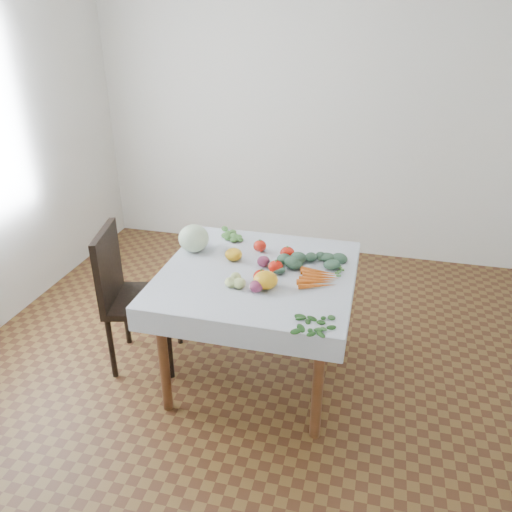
{
  "coord_description": "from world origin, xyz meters",
  "views": [
    {
      "loc": [
        0.63,
        -2.52,
        2.14
      ],
      "look_at": [
        -0.03,
        0.07,
        0.82
      ],
      "focal_mm": 35.0,
      "sensor_mm": 36.0,
      "label": 1
    }
  ],
  "objects_px": {
    "chair": "(128,289)",
    "carrot_bunch": "(318,278)",
    "cabbage": "(194,238)",
    "table": "(258,286)",
    "heirloom_back": "(234,254)"
  },
  "relations": [
    {
      "from": "table",
      "to": "heirloom_back",
      "type": "xyz_separation_m",
      "value": [
        -0.18,
        0.11,
        0.14
      ]
    },
    {
      "from": "cabbage",
      "to": "carrot_bunch",
      "type": "bearing_deg",
      "value": -13.58
    },
    {
      "from": "chair",
      "to": "heirloom_back",
      "type": "height_order",
      "value": "chair"
    },
    {
      "from": "chair",
      "to": "cabbage",
      "type": "xyz_separation_m",
      "value": [
        0.38,
        0.23,
        0.3
      ]
    },
    {
      "from": "chair",
      "to": "carrot_bunch",
      "type": "relative_size",
      "value": 3.8
    },
    {
      "from": "chair",
      "to": "carrot_bunch",
      "type": "bearing_deg",
      "value": 1.45
    },
    {
      "from": "table",
      "to": "chair",
      "type": "height_order",
      "value": "chair"
    },
    {
      "from": "table",
      "to": "cabbage",
      "type": "relative_size",
      "value": 5.19
    },
    {
      "from": "cabbage",
      "to": "heirloom_back",
      "type": "height_order",
      "value": "cabbage"
    },
    {
      "from": "table",
      "to": "chair",
      "type": "bearing_deg",
      "value": -176.21
    },
    {
      "from": "chair",
      "to": "table",
      "type": "bearing_deg",
      "value": 3.79
    },
    {
      "from": "chair",
      "to": "cabbage",
      "type": "relative_size",
      "value": 4.93
    },
    {
      "from": "cabbage",
      "to": "carrot_bunch",
      "type": "xyz_separation_m",
      "value": [
        0.82,
        -0.2,
        -0.07
      ]
    },
    {
      "from": "chair",
      "to": "cabbage",
      "type": "distance_m",
      "value": 0.53
    },
    {
      "from": "table",
      "to": "carrot_bunch",
      "type": "bearing_deg",
      "value": -3.95
    }
  ]
}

